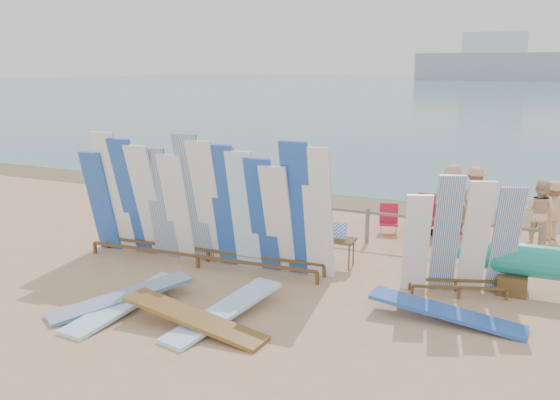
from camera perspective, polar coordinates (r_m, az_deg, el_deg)
The scene contains 26 objects.
ground at distance 13.32m, azimuth -3.76°, elevation -6.50°, with size 160.00×160.00×0.00m, color tan.
ocean at distance 139.23m, azimuth 22.62°, elevation 10.06°, with size 320.00×240.00×0.02m, color #446E7A.
wet_sand_strip at distance 19.70m, azimuth 6.26°, elevation -0.16°, with size 40.00×2.60×0.01m, color brown.
distant_ship at distance 191.88m, azimuth 19.84°, elevation 12.37°, with size 45.00×8.00×14.00m.
fence at distance 15.73m, azimuth 1.42°, elevation -1.05°, with size 12.08×0.08×0.90m.
main_surfboard_rack at distance 13.22m, azimuth -7.56°, elevation -0.66°, with size 6.06×1.06×3.01m.
side_surfboard_rack at distance 11.95m, azimuth 17.07°, elevation -3.75°, with size 2.25×1.30×2.45m.
vendor_table at distance 13.32m, azimuth 5.54°, elevation -4.99°, with size 0.81×0.60×1.03m.
flat_board_c at distance 10.45m, azimuth -8.23°, elevation -12.24°, with size 0.56×2.70×0.07m, color brown.
flat_board_b at distance 10.76m, azimuth -5.36°, elevation -11.40°, with size 0.56×2.70×0.07m, color #9CD7FB.
flat_board_a at distance 11.48m, azimuth -14.61°, elevation -10.18°, with size 0.56×2.70×0.07m, color #9CD7FB.
flat_board_e at distance 11.67m, azimuth -14.99°, elevation -9.81°, with size 0.56×2.70×0.07m, color silver.
flat_board_d at distance 11.04m, azimuth 15.66°, elevation -11.20°, with size 0.56×2.70×0.07m, color blue.
beach_chair_left at distance 16.72m, azimuth 2.44°, elevation -1.55°, with size 0.60×0.62×0.88m.
beach_chair_right at distance 16.13m, azimuth 10.41°, elevation -2.39°, with size 0.62×0.63×0.78m.
stroller at distance 15.86m, azimuth 13.57°, elevation -1.98°, with size 0.60×0.84×1.12m.
beachgoer_7 at distance 16.44m, azimuth 16.76°, elevation -0.46°, with size 0.57×0.31×1.56m, color #8C6042.
beachgoer_extra_0 at distance 16.71m, azimuth 24.68°, elevation -0.90°, with size 1.00×0.41×1.55m, color tan.
beachgoer_6 at distance 16.69m, azimuth 16.12°, elevation 0.23°, with size 0.89×0.42×1.81m, color tan.
beachgoer_8 at distance 16.01m, azimuth 23.67°, elevation -1.15°, with size 0.81×0.39×1.67m, color beige.
beachgoer_extra_1 at distance 20.64m, azimuth -8.42°, elevation 2.55°, with size 0.90×0.39×1.54m, color #8C6042.
beachgoer_2 at distance 17.44m, azimuth 0.65°, elevation 0.84°, with size 0.76×0.36×1.56m, color beige.
beachgoer_9 at distance 17.51m, azimuth 18.21°, elevation 0.41°, with size 1.08×0.44×1.67m, color tan.
beachgoer_11 at distance 19.68m, azimuth -5.04°, elevation 2.66°, with size 1.76×0.57×1.89m, color beige.
beachgoer_4 at distance 16.59m, azimuth 4.08°, elevation 0.30°, with size 0.96×0.41×1.63m, color #8C6042.
beachgoer_0 at distance 20.39m, azimuth -14.37°, elevation 2.48°, with size 0.86×0.41×1.77m, color tan.
Camera 1 is at (6.04, -11.03, 4.41)m, focal length 38.00 mm.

